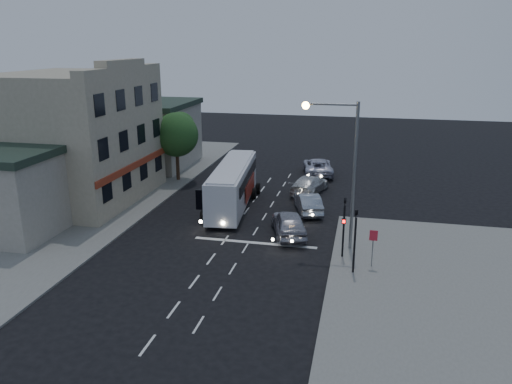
% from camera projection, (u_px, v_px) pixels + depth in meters
% --- Properties ---
extents(ground, '(120.00, 120.00, 0.00)m').
position_uv_depth(ground, '(216.00, 252.00, 30.56)').
color(ground, black).
extents(sidewalk_near, '(12.00, 24.00, 0.12)m').
position_uv_depth(sidewalk_near, '(449.00, 307.00, 24.11)').
color(sidewalk_near, slate).
rests_on(sidewalk_near, ground).
extents(sidewalk_far, '(12.00, 50.00, 0.12)m').
position_uv_depth(sidewalk_far, '(92.00, 199.00, 40.71)').
color(sidewalk_far, slate).
rests_on(sidewalk_far, ground).
extents(road_markings, '(8.00, 30.55, 0.01)m').
position_uv_depth(road_markings, '(249.00, 234.00, 33.38)').
color(road_markings, silver).
rests_on(road_markings, ground).
extents(tour_bus, '(3.40, 11.23, 3.39)m').
position_uv_depth(tour_bus, '(233.00, 184.00, 38.46)').
color(tour_bus, silver).
rests_on(tour_bus, ground).
extents(car_suv, '(3.33, 5.29, 1.68)m').
position_uv_depth(car_suv, '(289.00, 223.00, 33.06)').
color(car_suv, '#9D9CA8').
rests_on(car_suv, ground).
extents(car_sedan_a, '(2.80, 4.73, 1.47)m').
position_uv_depth(car_sedan_a, '(308.00, 203.00, 37.55)').
color(car_sedan_a, '#989FAB').
rests_on(car_sedan_a, ground).
extents(car_sedan_b, '(3.23, 5.53, 1.50)m').
position_uv_depth(car_sedan_b, '(310.00, 184.00, 42.35)').
color(car_sedan_b, silver).
rests_on(car_sedan_b, ground).
extents(car_sedan_c, '(3.55, 6.09, 1.59)m').
position_uv_depth(car_sedan_c, '(318.00, 167.00, 48.18)').
color(car_sedan_c, silver).
rests_on(car_sedan_c, ground).
extents(traffic_signal_main, '(0.25, 0.35, 4.10)m').
position_uv_depth(traffic_signal_main, '(344.00, 220.00, 29.01)').
color(traffic_signal_main, black).
rests_on(traffic_signal_main, sidewalk_near).
extents(traffic_signal_side, '(0.18, 0.15, 4.10)m').
position_uv_depth(traffic_signal_side, '(355.00, 233.00, 27.02)').
color(traffic_signal_side, black).
rests_on(traffic_signal_side, sidewalk_near).
extents(regulatory_sign, '(0.45, 0.12, 2.20)m').
position_uv_depth(regulatory_sign, '(373.00, 242.00, 27.95)').
color(regulatory_sign, slate).
rests_on(regulatory_sign, sidewalk_near).
extents(streetlight, '(3.32, 0.44, 9.00)m').
position_uv_depth(streetlight, '(344.00, 159.00, 29.43)').
color(streetlight, slate).
rests_on(streetlight, sidewalk_near).
extents(main_building, '(10.12, 12.00, 11.00)m').
position_uv_depth(main_building, '(75.00, 137.00, 39.44)').
color(main_building, gray).
rests_on(main_building, sidewalk_far).
extents(low_building_north, '(9.40, 9.40, 6.50)m').
position_uv_depth(low_building_north, '(146.00, 133.00, 51.07)').
color(low_building_north, gray).
rests_on(low_building_north, sidewalk_far).
extents(street_tree, '(4.00, 4.00, 6.20)m').
position_uv_depth(street_tree, '(176.00, 133.00, 45.00)').
color(street_tree, black).
rests_on(street_tree, sidewalk_far).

